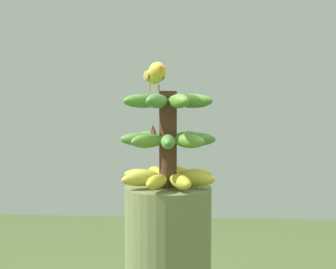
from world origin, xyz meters
name	(u,v)px	position (x,y,z in m)	size (l,w,h in m)	color
banana_bunch	(168,139)	(0.00, 0.00, 1.27)	(0.31, 0.31, 0.30)	#4C2D1E
perched_bird	(155,74)	(0.03, -0.04, 1.47)	(0.20, 0.09, 0.09)	#C68933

